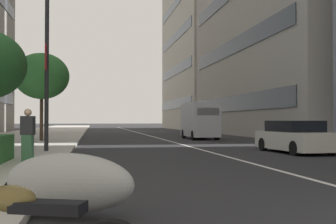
{
  "coord_description": "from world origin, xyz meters",
  "views": [
    {
      "loc": [
        -4.01,
        5.32,
        1.46
      ],
      "look_at": [
        11.66,
        2.48,
        1.79
      ],
      "focal_mm": 44.15,
      "sensor_mm": 36.0,
      "label": 1
    }
  ],
  "objects_px": {
    "car_far_down_avenue": "(295,137)",
    "street_lamp_with_banners": "(54,28)",
    "street_tree_mid_sidewalk": "(42,76)",
    "pedestrian_on_plaza": "(28,135)",
    "delivery_van_ahead": "(200,120)",
    "motorcycle_nearest_camera": "(67,183)"
  },
  "relations": [
    {
      "from": "car_far_down_avenue",
      "to": "street_lamp_with_banners",
      "type": "xyz_separation_m",
      "value": [
        1.0,
        10.72,
        4.77
      ]
    },
    {
      "from": "car_far_down_avenue",
      "to": "street_tree_mid_sidewalk",
      "type": "bearing_deg",
      "value": 46.75
    },
    {
      "from": "street_lamp_with_banners",
      "to": "pedestrian_on_plaza",
      "type": "bearing_deg",
      "value": 175.98
    },
    {
      "from": "delivery_van_ahead",
      "to": "pedestrian_on_plaza",
      "type": "relative_size",
      "value": 3.05
    },
    {
      "from": "pedestrian_on_plaza",
      "to": "car_far_down_avenue",
      "type": "bearing_deg",
      "value": -57.49
    },
    {
      "from": "street_lamp_with_banners",
      "to": "motorcycle_nearest_camera",
      "type": "bearing_deg",
      "value": -173.87
    },
    {
      "from": "street_lamp_with_banners",
      "to": "pedestrian_on_plaza",
      "type": "height_order",
      "value": "street_lamp_with_banners"
    },
    {
      "from": "car_far_down_avenue",
      "to": "street_tree_mid_sidewalk",
      "type": "xyz_separation_m",
      "value": [
        10.63,
        12.38,
        3.67
      ]
    },
    {
      "from": "street_tree_mid_sidewalk",
      "to": "motorcycle_nearest_camera",
      "type": "bearing_deg",
      "value": -172.25
    },
    {
      "from": "delivery_van_ahead",
      "to": "pedestrian_on_plaza",
      "type": "distance_m",
      "value": 20.81
    },
    {
      "from": "car_far_down_avenue",
      "to": "street_tree_mid_sidewalk",
      "type": "distance_m",
      "value": 16.73
    },
    {
      "from": "delivery_van_ahead",
      "to": "pedestrian_on_plaza",
      "type": "xyz_separation_m",
      "value": [
        -18.07,
        10.3,
        -0.52
      ]
    },
    {
      "from": "car_far_down_avenue",
      "to": "street_lamp_with_banners",
      "type": "relative_size",
      "value": 0.49
    },
    {
      "from": "delivery_van_ahead",
      "to": "street_tree_mid_sidewalk",
      "type": "height_order",
      "value": "street_tree_mid_sidewalk"
    },
    {
      "from": "delivery_van_ahead",
      "to": "street_tree_mid_sidewalk",
      "type": "distance_m",
      "value": 12.48
    },
    {
      "from": "street_lamp_with_banners",
      "to": "pedestrian_on_plaza",
      "type": "distance_m",
      "value": 6.63
    },
    {
      "from": "car_far_down_avenue",
      "to": "delivery_van_ahead",
      "type": "bearing_deg",
      "value": 0.48
    },
    {
      "from": "motorcycle_nearest_camera",
      "to": "street_lamp_with_banners",
      "type": "distance_m",
      "value": 13.15
    },
    {
      "from": "street_tree_mid_sidewalk",
      "to": "pedestrian_on_plaza",
      "type": "xyz_separation_m",
      "value": [
        -14.52,
        -1.32,
        -3.37
      ]
    },
    {
      "from": "motorcycle_nearest_camera",
      "to": "car_far_down_avenue",
      "type": "distance_m",
      "value": 14.57
    },
    {
      "from": "car_far_down_avenue",
      "to": "pedestrian_on_plaza",
      "type": "height_order",
      "value": "pedestrian_on_plaza"
    },
    {
      "from": "motorcycle_nearest_camera",
      "to": "car_far_down_avenue",
      "type": "height_order",
      "value": "car_far_down_avenue"
    }
  ]
}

